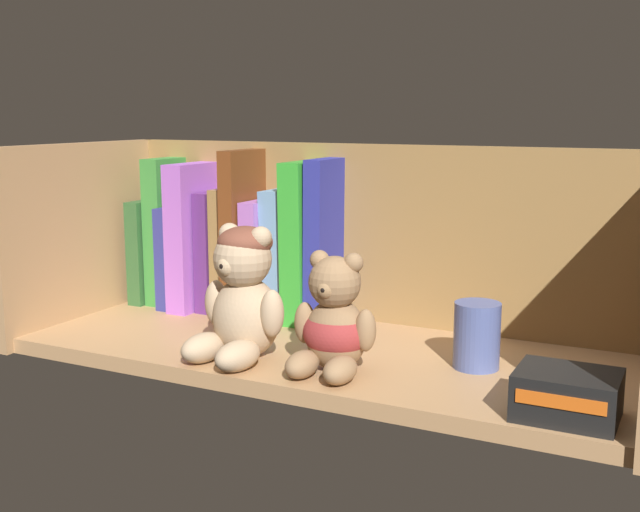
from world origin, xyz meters
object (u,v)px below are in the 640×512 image
(book_2, at_px, (186,254))
(book_8, at_px, (286,253))
(book_0, at_px, (155,250))
(book_4, at_px, (219,250))
(small_product_box, at_px, (567,395))
(book_6, at_px, (250,232))
(teddy_bear_larger, at_px, (242,296))
(book_3, at_px, (201,235))
(book_1, at_px, (170,230))
(book_7, at_px, (267,257))
(book_5, at_px, (235,249))
(book_10, at_px, (328,241))
(book_9, at_px, (308,241))
(pillar_candle, at_px, (477,335))
(teddy_bear_smaller, at_px, (334,325))

(book_2, distance_m, book_8, 0.18)
(book_0, height_order, book_4, book_4)
(small_product_box, bearing_deg, book_6, 156.06)
(teddy_bear_larger, bearing_deg, book_3, 134.71)
(book_1, height_order, book_7, book_1)
(book_5, distance_m, book_10, 0.16)
(small_product_box, bearing_deg, book_9, 151.21)
(book_1, bearing_deg, teddy_bear_larger, -37.77)
(book_0, bearing_deg, book_3, 0.00)
(book_1, xyz_separation_m, book_4, (0.09, 0.00, -0.02))
(book_0, xyz_separation_m, book_9, (0.28, 0.00, 0.03))
(book_6, relative_size, small_product_box, 2.47)
(book_1, distance_m, book_10, 0.28)
(book_10, bearing_deg, book_5, 180.00)
(book_3, xyz_separation_m, book_7, (0.12, 0.00, -0.03))
(book_1, xyz_separation_m, pillar_candle, (0.53, -0.11, -0.08))
(book_9, bearing_deg, small_product_box, -28.79)
(book_8, xyz_separation_m, teddy_bear_larger, (0.05, -0.20, -0.02))
(book_3, height_order, book_10, book_10)
(book_0, xyz_separation_m, teddy_bear_smaller, (0.42, -0.20, -0.03))
(book_3, distance_m, book_5, 0.06)
(book_9, distance_m, pillar_candle, 0.31)
(book_6, xyz_separation_m, teddy_bear_smaller, (0.24, -0.20, -0.07))
(pillar_candle, bearing_deg, book_1, 168.22)
(book_8, bearing_deg, teddy_bear_larger, -75.82)
(book_8, height_order, small_product_box, book_8)
(book_10, height_order, teddy_bear_larger, book_10)
(book_0, relative_size, book_2, 1.04)
(teddy_bear_larger, height_order, pillar_candle, teddy_bear_larger)
(teddy_bear_smaller, bearing_deg, pillar_candle, 31.13)
(book_0, distance_m, book_9, 0.28)
(book_2, height_order, book_3, book_3)
(book_4, distance_m, book_10, 0.19)
(book_0, distance_m, book_4, 0.12)
(book_2, height_order, book_6, book_6)
(book_2, distance_m, teddy_bear_larger, 0.31)
(book_3, relative_size, book_9, 0.97)
(book_9, height_order, pillar_candle, book_9)
(book_2, distance_m, pillar_candle, 0.52)
(book_4, relative_size, book_8, 0.96)
(book_6, height_order, pillar_candle, book_6)
(book_6, height_order, book_8, book_6)
(book_3, distance_m, book_4, 0.04)
(book_10, height_order, pillar_candle, book_10)
(book_1, bearing_deg, pillar_candle, -11.78)
(book_2, height_order, book_7, book_7)
(book_8, relative_size, teddy_bear_smaller, 1.33)
(book_5, bearing_deg, book_0, 180.00)
(book_4, xyz_separation_m, book_7, (0.09, 0.00, -0.00))
(book_9, xyz_separation_m, pillar_candle, (0.28, -0.11, -0.08))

